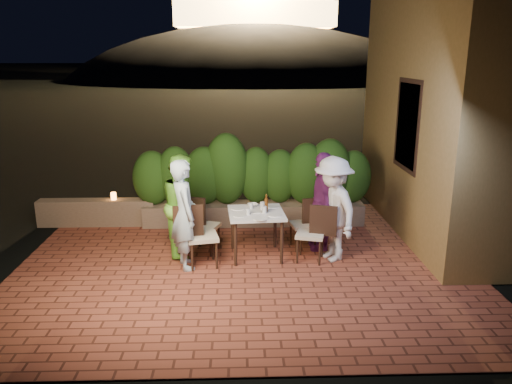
{
  "coord_description": "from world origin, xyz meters",
  "views": [
    {
      "loc": [
        -0.06,
        -6.87,
        3.16
      ],
      "look_at": [
        0.19,
        0.76,
        1.05
      ],
      "focal_mm": 35.0,
      "sensor_mm": 36.0,
      "label": 1
    }
  ],
  "objects_px": {
    "chair_right_front": "(310,233)",
    "chair_left_front": "(202,235)",
    "diner_purple": "(322,201)",
    "chair_right_back": "(303,224)",
    "bowl": "(253,205)",
    "diner_white": "(333,209)",
    "dining_table": "(256,234)",
    "diner_blue": "(184,214)",
    "parapet_lamp": "(114,196)",
    "beer_bottle": "(266,203)",
    "chair_left_back": "(205,225)",
    "diner_green": "(183,205)"
  },
  "relations": [
    {
      "from": "beer_bottle",
      "to": "diner_purple",
      "type": "xyz_separation_m",
      "value": [
        0.95,
        0.3,
        -0.07
      ]
    },
    {
      "from": "dining_table",
      "to": "parapet_lamp",
      "type": "bearing_deg",
      "value": 148.35
    },
    {
      "from": "diner_green",
      "to": "parapet_lamp",
      "type": "height_order",
      "value": "diner_green"
    },
    {
      "from": "diner_blue",
      "to": "chair_right_front",
      "type": "bearing_deg",
      "value": -103.41
    },
    {
      "from": "bowl",
      "to": "parapet_lamp",
      "type": "height_order",
      "value": "bowl"
    },
    {
      "from": "dining_table",
      "to": "diner_purple",
      "type": "relative_size",
      "value": 0.53
    },
    {
      "from": "diner_white",
      "to": "parapet_lamp",
      "type": "bearing_deg",
      "value": -136.64
    },
    {
      "from": "dining_table",
      "to": "chair_left_back",
      "type": "xyz_separation_m",
      "value": [
        -0.84,
        0.22,
        0.09
      ]
    },
    {
      "from": "diner_blue",
      "to": "diner_white",
      "type": "height_order",
      "value": "diner_blue"
    },
    {
      "from": "diner_blue",
      "to": "parapet_lamp",
      "type": "bearing_deg",
      "value": 19.03
    },
    {
      "from": "chair_left_front",
      "to": "chair_left_back",
      "type": "xyz_separation_m",
      "value": [
        -0.0,
        0.56,
        -0.03
      ]
    },
    {
      "from": "chair_left_front",
      "to": "diner_blue",
      "type": "height_order",
      "value": "diner_blue"
    },
    {
      "from": "beer_bottle",
      "to": "parapet_lamp",
      "type": "bearing_deg",
      "value": 150.23
    },
    {
      "from": "diner_blue",
      "to": "diner_green",
      "type": "bearing_deg",
      "value": -10.0
    },
    {
      "from": "diner_blue",
      "to": "diner_purple",
      "type": "height_order",
      "value": "diner_blue"
    },
    {
      "from": "beer_bottle",
      "to": "chair_left_front",
      "type": "height_order",
      "value": "beer_bottle"
    },
    {
      "from": "diner_blue",
      "to": "parapet_lamp",
      "type": "height_order",
      "value": "diner_blue"
    },
    {
      "from": "bowl",
      "to": "chair_left_front",
      "type": "distance_m",
      "value": 1.07
    },
    {
      "from": "diner_white",
      "to": "parapet_lamp",
      "type": "xyz_separation_m",
      "value": [
        -3.85,
        1.79,
        -0.26
      ]
    },
    {
      "from": "diner_purple",
      "to": "chair_right_back",
      "type": "bearing_deg",
      "value": -88.46
    },
    {
      "from": "chair_right_back",
      "to": "diner_green",
      "type": "height_order",
      "value": "diner_green"
    },
    {
      "from": "chair_left_back",
      "to": "diner_white",
      "type": "height_order",
      "value": "diner_white"
    },
    {
      "from": "diner_green",
      "to": "diner_purple",
      "type": "distance_m",
      "value": 2.29
    },
    {
      "from": "diner_white",
      "to": "diner_purple",
      "type": "relative_size",
      "value": 1.01
    },
    {
      "from": "dining_table",
      "to": "diner_green",
      "type": "height_order",
      "value": "diner_green"
    },
    {
      "from": "diner_white",
      "to": "diner_purple",
      "type": "distance_m",
      "value": 0.49
    },
    {
      "from": "dining_table",
      "to": "diner_white",
      "type": "xyz_separation_m",
      "value": [
        1.19,
        -0.15,
        0.46
      ]
    },
    {
      "from": "diner_white",
      "to": "chair_right_front",
      "type": "bearing_deg",
      "value": -103.25
    },
    {
      "from": "chair_right_front",
      "to": "chair_left_front",
      "type": "bearing_deg",
      "value": 20.11
    },
    {
      "from": "chair_left_front",
      "to": "diner_green",
      "type": "relative_size",
      "value": 0.6
    },
    {
      "from": "dining_table",
      "to": "beer_bottle",
      "type": "height_order",
      "value": "beer_bottle"
    },
    {
      "from": "dining_table",
      "to": "chair_left_back",
      "type": "distance_m",
      "value": 0.87
    },
    {
      "from": "diner_blue",
      "to": "chair_left_back",
      "type": "bearing_deg",
      "value": -41.4
    },
    {
      "from": "beer_bottle",
      "to": "parapet_lamp",
      "type": "xyz_separation_m",
      "value": [
        -2.81,
        1.61,
        -0.32
      ]
    },
    {
      "from": "bowl",
      "to": "chair_right_back",
      "type": "height_order",
      "value": "chair_right_back"
    },
    {
      "from": "chair_left_back",
      "to": "diner_blue",
      "type": "height_order",
      "value": "diner_blue"
    },
    {
      "from": "diner_blue",
      "to": "diner_white",
      "type": "xyz_separation_m",
      "value": [
        2.29,
        0.23,
        -0.01
      ]
    },
    {
      "from": "dining_table",
      "to": "diner_blue",
      "type": "bearing_deg",
      "value": -160.73
    },
    {
      "from": "dining_table",
      "to": "diner_green",
      "type": "distance_m",
      "value": 1.28
    },
    {
      "from": "bowl",
      "to": "chair_left_back",
      "type": "distance_m",
      "value": 0.86
    },
    {
      "from": "dining_table",
      "to": "diner_purple",
      "type": "distance_m",
      "value": 1.24
    },
    {
      "from": "dining_table",
      "to": "diner_green",
      "type": "xyz_separation_m",
      "value": [
        -1.18,
        0.19,
        0.45
      ]
    },
    {
      "from": "bowl",
      "to": "diner_purple",
      "type": "relative_size",
      "value": 0.1
    },
    {
      "from": "chair_right_front",
      "to": "diner_green",
      "type": "distance_m",
      "value": 2.09
    },
    {
      "from": "chair_right_back",
      "to": "diner_green",
      "type": "distance_m",
      "value": 2.02
    },
    {
      "from": "chair_left_front",
      "to": "parapet_lamp",
      "type": "distance_m",
      "value": 2.69
    },
    {
      "from": "beer_bottle",
      "to": "diner_white",
      "type": "height_order",
      "value": "diner_white"
    },
    {
      "from": "bowl",
      "to": "diner_white",
      "type": "xyz_separation_m",
      "value": [
        1.24,
        -0.48,
        0.06
      ]
    },
    {
      "from": "chair_right_back",
      "to": "diner_white",
      "type": "bearing_deg",
      "value": 118.79
    },
    {
      "from": "chair_right_back",
      "to": "parapet_lamp",
      "type": "relative_size",
      "value": 6.16
    }
  ]
}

